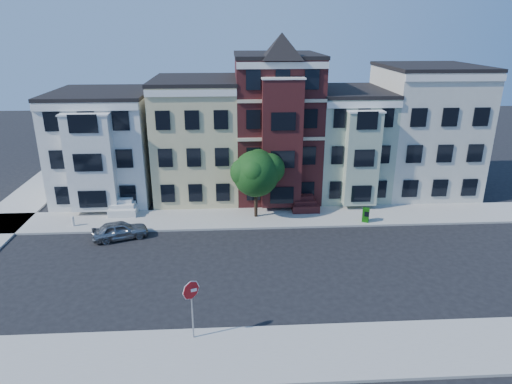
{
  "coord_description": "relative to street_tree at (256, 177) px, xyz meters",
  "views": [
    {
      "loc": [
        -4.1,
        -25.29,
        14.41
      ],
      "look_at": [
        -2.46,
        2.72,
        4.2
      ],
      "focal_mm": 32.0,
      "sensor_mm": 36.0,
      "label": 1
    }
  ],
  "objects": [
    {
      "name": "house_brown",
      "position": [
        2.14,
        6.31,
        2.53
      ],
      "size": [
        7.0,
        9.0,
        12.0
      ],
      "primitive_type": "cube",
      "color": "#3D1414",
      "rests_on": "ground"
    },
    {
      "name": "ground",
      "position": [
        2.14,
        -8.19,
        -3.47
      ],
      "size": [
        120.0,
        120.0,
        0.0
      ],
      "primitive_type": "plane",
      "color": "black"
    },
    {
      "name": "near_sidewalk",
      "position": [
        2.14,
        -16.19,
        -3.39
      ],
      "size": [
        60.0,
        4.0,
        0.15
      ],
      "primitive_type": "cube",
      "color": "#9E9B93",
      "rests_on": "ground"
    },
    {
      "name": "house_yellow",
      "position": [
        -4.86,
        6.31,
        1.53
      ],
      "size": [
        7.0,
        9.0,
        10.0
      ],
      "primitive_type": "cube",
      "color": "#CFC088",
      "rests_on": "ground"
    },
    {
      "name": "parked_car",
      "position": [
        -9.96,
        -3.18,
        -2.81
      ],
      "size": [
        4.16,
        2.69,
        1.32
      ],
      "primitive_type": "imported",
      "rotation": [
        0.0,
        0.0,
        1.89
      ],
      "color": "gray",
      "rests_on": "ground"
    },
    {
      "name": "house_white",
      "position": [
        -12.86,
        6.31,
        1.03
      ],
      "size": [
        8.0,
        9.0,
        9.0
      ],
      "primitive_type": "cube",
      "color": "silver",
      "rests_on": "ground"
    },
    {
      "name": "street_tree",
      "position": [
        0.0,
        0.0,
        0.0
      ],
      "size": [
        6.32,
        6.32,
        6.63
      ],
      "primitive_type": null,
      "rotation": [
        0.0,
        0.0,
        -0.12
      ],
      "color": "#20511C",
      "rests_on": "far_sidewalk"
    },
    {
      "name": "stop_sign",
      "position": [
        -3.91,
        -14.87,
        -1.55
      ],
      "size": [
        0.96,
        0.44,
        3.53
      ],
      "primitive_type": null,
      "rotation": [
        0.0,
        0.0,
        0.32
      ],
      "color": "#A6090E",
      "rests_on": "near_sidewalk"
    },
    {
      "name": "fire_hydrant",
      "position": [
        -13.95,
        -1.06,
        -3.0
      ],
      "size": [
        0.22,
        0.22,
        0.62
      ],
      "primitive_type": "cylinder",
      "rotation": [
        0.0,
        0.0,
        0.02
      ],
      "color": "beige",
      "rests_on": "far_sidewalk"
    },
    {
      "name": "newspaper_box",
      "position": [
        8.42,
        -1.55,
        -2.76
      ],
      "size": [
        0.63,
        0.6,
        1.1
      ],
      "primitive_type": "cube",
      "rotation": [
        0.0,
        0.0,
        -0.39
      ],
      "color": "#10560B",
      "rests_on": "far_sidewalk"
    },
    {
      "name": "house_green",
      "position": [
        8.64,
        6.31,
        1.03
      ],
      "size": [
        6.0,
        9.0,
        9.0
      ],
      "primitive_type": "cube",
      "color": "#9AAA90",
      "rests_on": "ground"
    },
    {
      "name": "house_cream",
      "position": [
        15.64,
        6.31,
        2.03
      ],
      "size": [
        8.0,
        9.0,
        11.0
      ],
      "primitive_type": "cube",
      "color": "beige",
      "rests_on": "ground"
    },
    {
      "name": "far_sidewalk",
      "position": [
        2.14,
        -0.19,
        -3.39
      ],
      "size": [
        60.0,
        4.0,
        0.15
      ],
      "primitive_type": "cube",
      "color": "#9E9B93",
      "rests_on": "ground"
    }
  ]
}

